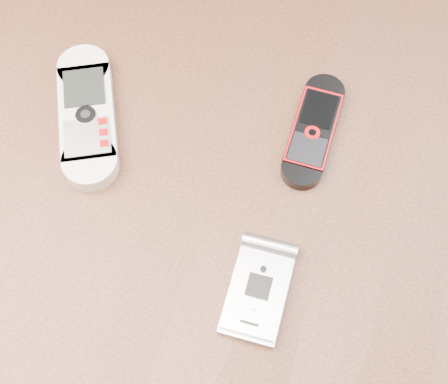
{
  "coord_description": "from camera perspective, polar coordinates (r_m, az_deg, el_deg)",
  "views": [
    {
      "loc": [
        0.09,
        -0.23,
        1.26
      ],
      "look_at": [
        0.01,
        0.0,
        0.76
      ],
      "focal_mm": 50.0,
      "sensor_mm": 36.0,
      "label": 1
    }
  ],
  "objects": [
    {
      "name": "table",
      "position": [
        0.67,
        -0.41,
        -4.21
      ],
      "size": [
        1.2,
        0.8,
        0.75
      ],
      "color": "black",
      "rests_on": "ground"
    },
    {
      "name": "ground",
      "position": [
        1.29,
        -0.22,
        -14.89
      ],
      "size": [
        4.0,
        4.0,
        0.0
      ],
      "primitive_type": "plane",
      "color": "#472B19",
      "rests_on": "ground"
    },
    {
      "name": "nokia_black_red",
      "position": [
        0.6,
        8.18,
        5.66
      ],
      "size": [
        0.04,
        0.13,
        0.01
      ],
      "primitive_type": "cube",
      "rotation": [
        0.0,
        0.0,
        0.03
      ],
      "color": "black",
      "rests_on": "table"
    },
    {
      "name": "nokia_white",
      "position": [
        0.62,
        -12.41,
        6.96
      ],
      "size": [
        0.12,
        0.16,
        0.02
      ],
      "primitive_type": "cube",
      "rotation": [
        0.0,
        0.0,
        0.49
      ],
      "color": "silver",
      "rests_on": "table"
    },
    {
      "name": "motorola_razr",
      "position": [
        0.53,
        3.1,
        -9.07
      ],
      "size": [
        0.06,
        0.1,
        0.01
      ],
      "primitive_type": "cube",
      "rotation": [
        0.0,
        0.0,
        0.07
      ],
      "color": "#BABABF",
      "rests_on": "table"
    }
  ]
}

